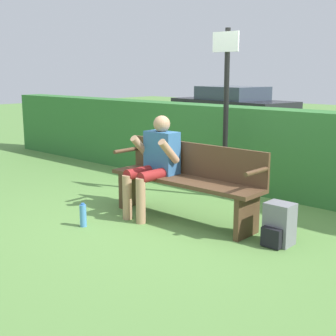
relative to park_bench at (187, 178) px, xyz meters
name	(u,v)px	position (x,y,z in m)	size (l,w,h in m)	color
ground_plane	(183,219)	(0.00, -0.06, -0.48)	(40.00, 40.00, 0.00)	#5B8942
hedge_back	(264,151)	(0.00, 1.69, 0.12)	(12.00, 0.49, 1.20)	#337033
park_bench	(187,178)	(0.00, 0.00, 0.00)	(1.99, 0.45, 0.88)	#513823
person_seated	(155,160)	(-0.38, -0.14, 0.19)	(0.55, 0.64, 1.19)	#336699
backpack	(279,225)	(1.23, -0.03, -0.28)	(0.27, 0.30, 0.43)	slate
water_bottle	(83,215)	(-0.66, -1.01, -0.35)	(0.08, 0.08, 0.27)	#4C8CCC
signpost	(226,102)	(-0.25, 1.09, 0.82)	(0.40, 0.09, 2.26)	black
parked_car	(232,105)	(-5.76, 9.21, 0.11)	(4.65, 2.50, 1.22)	black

